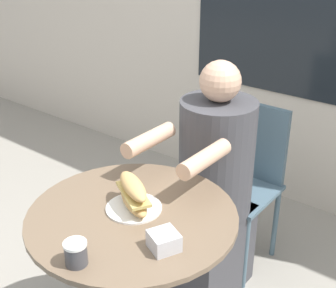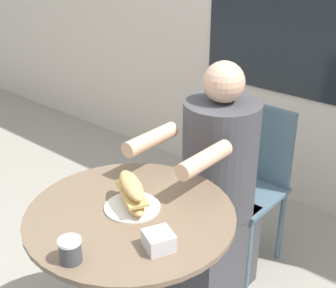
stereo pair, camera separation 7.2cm
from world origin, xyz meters
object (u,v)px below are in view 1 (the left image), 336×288
at_px(diner_chair, 246,170).
at_px(drink_cup, 76,253).
at_px(sandwich_on_plate, 133,196).
at_px(cafe_table, 134,256).
at_px(seated_diner, 210,199).

distance_m(diner_chair, drink_cup, 1.27).
bearing_deg(diner_chair, sandwich_on_plate, 90.93).
bearing_deg(drink_cup, cafe_table, 98.71).
xyz_separation_m(cafe_table, seated_diner, (-0.02, 0.58, -0.04)).
bearing_deg(drink_cup, sandwich_on_plate, 100.49).
xyz_separation_m(cafe_table, drink_cup, (0.05, -0.31, 0.24)).
relative_size(seated_diner, sandwich_on_plate, 5.26).
bearing_deg(diner_chair, cafe_table, 91.84).
height_order(seated_diner, sandwich_on_plate, seated_diner).
relative_size(cafe_table, drink_cup, 9.62).
height_order(cafe_table, sandwich_on_plate, sandwich_on_plate).
relative_size(seated_diner, drink_cup, 14.68).
relative_size(diner_chair, sandwich_on_plate, 3.87).
height_order(diner_chair, seated_diner, seated_diner).
height_order(cafe_table, diner_chair, diner_chair).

